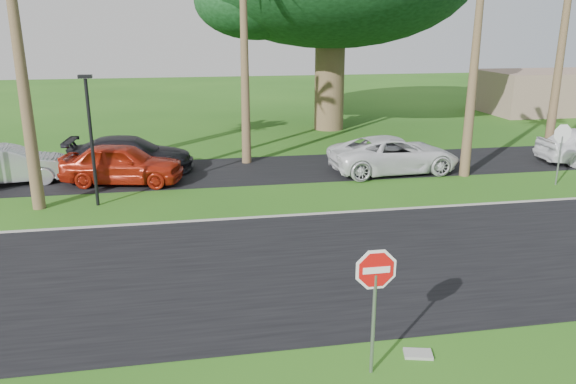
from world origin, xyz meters
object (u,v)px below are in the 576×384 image
(car_minivan, at_px, (394,155))
(car_silver, at_px, (9,165))
(stop_sign_near, at_px, (375,286))
(car_red, at_px, (122,164))
(car_dark, at_px, (131,155))
(stop_sign_far, at_px, (562,142))

(car_minivan, bearing_deg, car_silver, 82.81)
(stop_sign_near, distance_m, car_silver, 18.36)
(car_silver, distance_m, car_minivan, 16.10)
(car_red, bearing_deg, car_dark, 6.68)
(stop_sign_far, distance_m, car_dark, 17.95)
(car_dark, bearing_deg, stop_sign_far, -103.37)
(car_minivan, bearing_deg, car_dark, 76.17)
(car_minivan, bearing_deg, stop_sign_near, 154.56)
(car_dark, bearing_deg, stop_sign_near, -157.35)
(car_red, distance_m, car_minivan, 11.53)
(stop_sign_near, relative_size, car_dark, 0.49)
(stop_sign_far, distance_m, car_minivan, 6.66)
(stop_sign_near, relative_size, car_silver, 0.56)
(stop_sign_near, xyz_separation_m, stop_sign_far, (11.50, 11.00, 0.00))
(car_silver, height_order, car_red, car_red)
(car_silver, xyz_separation_m, car_minivan, (16.07, -1.05, 0.02))
(car_minivan, bearing_deg, stop_sign_far, -121.15)
(stop_sign_near, bearing_deg, car_red, 112.30)
(car_red, height_order, car_dark, car_red)
(car_red, xyz_separation_m, car_dark, (0.18, 1.86, -0.05))
(stop_sign_near, distance_m, car_minivan, 15.19)
(car_red, bearing_deg, stop_sign_far, -88.56)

